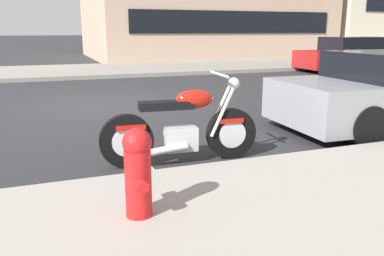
# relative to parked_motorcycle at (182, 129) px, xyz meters

# --- Properties ---
(ground_plane) EXTENTS (260.00, 260.00, 0.00)m
(ground_plane) POSITION_rel_parked_motorcycle_xyz_m (-0.48, 4.51, -0.44)
(ground_plane) COLOR #28282B
(sidewalk_far_curb) EXTENTS (120.00, 5.00, 0.14)m
(sidewalk_far_curb) POSITION_rel_parked_motorcycle_xyz_m (11.52, 11.94, -0.37)
(sidewalk_far_curb) COLOR gray
(sidewalk_far_curb) RESTS_ON ground
(parking_stall_stripe) EXTENTS (0.12, 2.20, 0.01)m
(parking_stall_stripe) POSITION_rel_parked_motorcycle_xyz_m (-0.48, 0.17, -0.43)
(parking_stall_stripe) COLOR silver
(parking_stall_stripe) RESTS_ON ground
(parked_motorcycle) EXTENTS (2.03, 0.62, 1.13)m
(parked_motorcycle) POSITION_rel_parked_motorcycle_xyz_m (0.00, 0.00, 0.00)
(parked_motorcycle) COLOR black
(parked_motorcycle) RESTS_ON ground
(car_opposite_curb) EXTENTS (4.62, 1.96, 1.38)m
(car_opposite_curb) POSITION_rel_parked_motorcycle_xyz_m (10.42, 8.62, 0.22)
(car_opposite_curb) COLOR #AD1919
(car_opposite_curb) RESTS_ON ground
(fire_hydrant) EXTENTS (0.24, 0.36, 0.75)m
(fire_hydrant) POSITION_rel_parked_motorcycle_xyz_m (-0.94, -1.58, 0.10)
(fire_hydrant) COLOR red
(fire_hydrant) RESTS_ON sidewalk_near_curb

